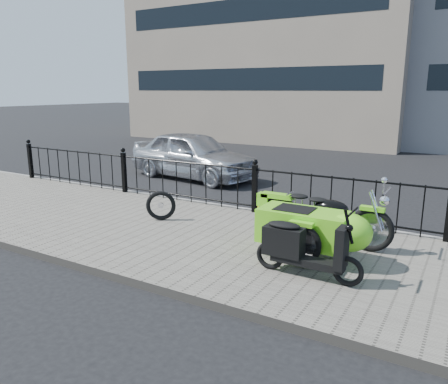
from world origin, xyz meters
The scene contains 9 objects.
ground centered at (0.00, 0.00, 0.00)m, with size 120.00×120.00×0.00m, color black.
sidewalk centered at (0.00, -0.50, 0.06)m, with size 30.00×3.80×0.12m, color #666056.
curb centered at (0.00, 1.44, 0.06)m, with size 30.00×0.10×0.12m, color gray.
iron_fence centered at (0.00, 1.30, 0.59)m, with size 14.11×0.11×1.08m.
building_tan centered at (-6.00, 15.99, 6.00)m, with size 14.00×8.01×12.00m.
motorcycle_sidecar centered at (1.89, -0.41, 0.59)m, with size 2.28×1.48×0.98m.
scooter centered at (1.91, -1.19, 0.51)m, with size 1.47×0.43×1.00m.
spare_tire centered at (-1.28, -0.11, 0.40)m, with size 0.56×0.56×0.08m, color black.
sedan_car centered at (-3.36, 4.05, 0.69)m, with size 1.62×4.03×1.37m, color silver.
Camera 1 is at (3.78, -6.38, 2.54)m, focal length 35.00 mm.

